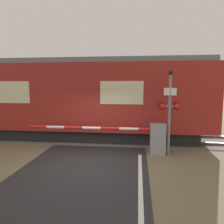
# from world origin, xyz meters

# --- Properties ---
(ground_plane) EXTENTS (80.00, 80.00, 0.00)m
(ground_plane) POSITION_xyz_m (0.00, 0.00, 0.00)
(ground_plane) COLOR #6B6047
(track_bed) EXTENTS (36.00, 3.20, 0.13)m
(track_bed) POSITION_xyz_m (0.00, 3.58, 0.02)
(track_bed) COLOR #666056
(track_bed) RESTS_ON ground_plane
(train) EXTENTS (18.94, 2.83, 4.00)m
(train) POSITION_xyz_m (-4.20, 3.58, 2.05)
(train) COLOR black
(train) RESTS_ON ground_plane
(crossing_barrier) EXTENTS (5.78, 0.44, 1.23)m
(crossing_barrier) POSITION_xyz_m (2.08, 1.27, 0.68)
(crossing_barrier) COLOR gray
(crossing_barrier) RESTS_ON ground_plane
(signal_post) EXTENTS (0.86, 0.26, 3.32)m
(signal_post) POSITION_xyz_m (2.96, 1.26, 1.88)
(signal_post) COLOR gray
(signal_post) RESTS_ON ground_plane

